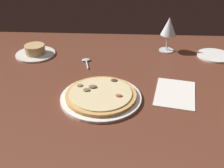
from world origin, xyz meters
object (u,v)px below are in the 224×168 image
paper_menu (175,93)px  wine_glass_near (169,28)px  side_plate (214,56)px  spoon (86,61)px  pizza_main (101,96)px  ramekin_on_saucer (35,51)px

paper_menu → wine_glass_near: bearing=99.4°
wine_glass_near → side_plate: 25.24cm
paper_menu → spoon: bearing=157.2°
wine_glass_near → side_plate: bearing=-14.8°
side_plate → spoon: spoon is taller
pizza_main → ramekin_on_saucer: bearing=133.9°
pizza_main → paper_menu: pizza_main is taller
wine_glass_near → paper_menu: wine_glass_near is taller
pizza_main → spoon: size_ratio=2.79×
paper_menu → spoon: size_ratio=1.92×
pizza_main → wine_glass_near: size_ratio=1.75×
spoon → paper_menu: bearing=-34.0°
ramekin_on_saucer → side_plate: 85.08cm
side_plate → paper_menu: 40.97cm
pizza_main → paper_menu: (27.29, 4.97, -1.04)cm
paper_menu → pizza_main: bearing=-158.5°
side_plate → spoon: 60.37cm
pizza_main → paper_menu: 27.76cm
pizza_main → side_plate: size_ratio=1.85×
ramekin_on_saucer → pizza_main: bearing=-46.1°
wine_glass_near → ramekin_on_saucer: bearing=-172.2°
pizza_main → side_plate: 63.60cm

